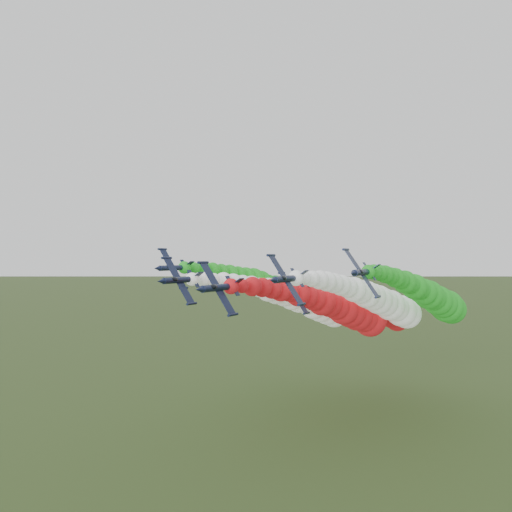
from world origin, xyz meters
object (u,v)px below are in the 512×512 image
at_px(jet_inner_right, 382,302).
at_px(jet_trail, 375,309).
at_px(jet_outer_left, 290,292).
at_px(jet_inner_left, 305,302).
at_px(jet_lead, 342,310).
at_px(jet_outer_right, 433,298).

bearing_deg(jet_inner_right, jet_trail, 110.59).
height_order(jet_outer_left, jet_trail, jet_outer_left).
bearing_deg(jet_inner_left, jet_trail, 58.96).
height_order(jet_lead, jet_trail, jet_lead).
xyz_separation_m(jet_inner_left, jet_trail, (11.89, 19.75, -2.78)).
xyz_separation_m(jet_inner_left, jet_inner_right, (18.22, 2.90, 0.58)).
bearing_deg(jet_outer_right, jet_inner_left, -156.47).
height_order(jet_outer_right, jet_trail, jet_outer_right).
xyz_separation_m(jet_inner_right, jet_outer_left, (-27.84, 8.79, 0.89)).
relative_size(jet_outer_left, jet_outer_right, 1.01).
xyz_separation_m(jet_lead, jet_trail, (0.66, 24.84, -2.07)).
bearing_deg(jet_trail, jet_outer_left, -159.47).
bearing_deg(jet_lead, jet_inner_left, 155.60).
bearing_deg(jet_inner_left, jet_outer_right, 23.53).
distance_m(jet_outer_left, jet_outer_right, 37.69).
distance_m(jet_lead, jet_outer_right, 24.23).
relative_size(jet_outer_left, jet_trail, 1.01).
bearing_deg(jet_trail, jet_inner_left, -121.04).
height_order(jet_lead, jet_outer_right, jet_outer_right).
relative_size(jet_inner_left, jet_trail, 1.00).
bearing_deg(jet_lead, jet_outer_right, 45.80).
relative_size(jet_inner_right, jet_outer_left, 0.99).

